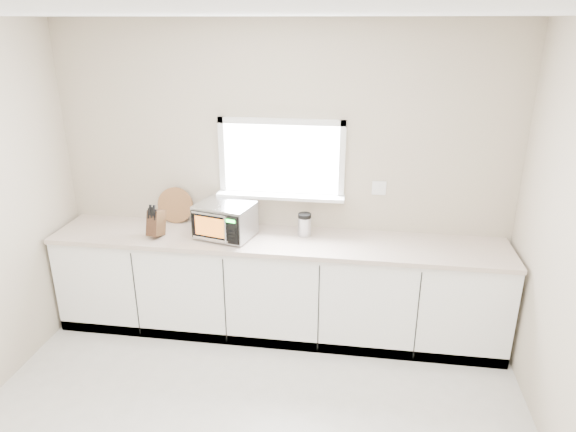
# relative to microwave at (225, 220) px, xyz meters

# --- Properties ---
(back_wall) EXTENTS (4.00, 0.17, 2.70)m
(back_wall) POSITION_rel_microwave_xyz_m (0.44, 0.33, 0.29)
(back_wall) COLOR #B6A690
(back_wall) RESTS_ON ground
(cabinets) EXTENTS (3.92, 0.60, 0.88)m
(cabinets) POSITION_rel_microwave_xyz_m (0.44, 0.03, -0.64)
(cabinets) COLOR white
(cabinets) RESTS_ON ground
(countertop) EXTENTS (3.92, 0.64, 0.04)m
(countertop) POSITION_rel_microwave_xyz_m (0.44, 0.02, -0.18)
(countertop) COLOR beige
(countertop) RESTS_ON cabinets
(microwave) EXTENTS (0.53, 0.46, 0.30)m
(microwave) POSITION_rel_microwave_xyz_m (0.00, 0.00, 0.00)
(microwave) COLOR black
(microwave) RESTS_ON countertop
(knife_block) EXTENTS (0.13, 0.22, 0.31)m
(knife_block) POSITION_rel_microwave_xyz_m (-0.59, -0.08, -0.03)
(knife_block) COLOR #4B311A
(knife_block) RESTS_ON countertop
(cutting_board) EXTENTS (0.33, 0.08, 0.33)m
(cutting_board) POSITION_rel_microwave_xyz_m (-0.54, 0.27, 0.01)
(cutting_board) COLOR #9A6A3B
(cutting_board) RESTS_ON countertop
(coffee_grinder) EXTENTS (0.12, 0.12, 0.21)m
(coffee_grinder) POSITION_rel_microwave_xyz_m (0.67, 0.13, -0.05)
(coffee_grinder) COLOR #B7BABF
(coffee_grinder) RESTS_ON countertop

